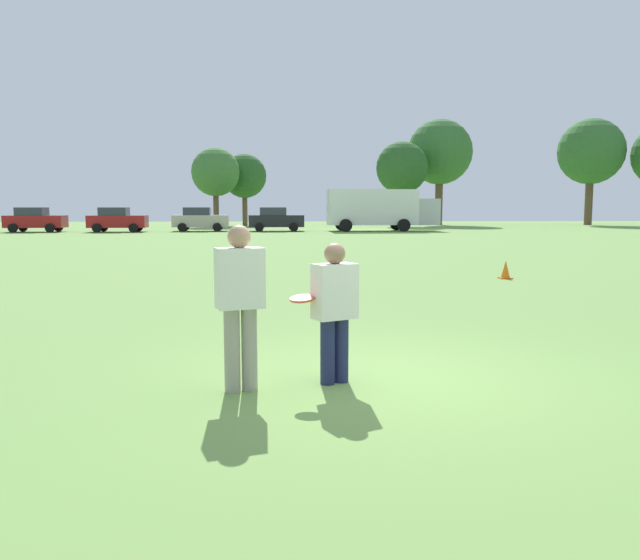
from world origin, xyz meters
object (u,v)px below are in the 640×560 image
Objects in this scene: parked_car_center at (117,220)px; box_truck at (380,208)px; player_defender at (335,306)px; parked_car_mid_right at (200,219)px; traffic_cone at (506,270)px; frisbee at (302,299)px; parked_car_near_right at (276,219)px; player_thrower at (240,298)px; parked_car_mid_left at (35,220)px.

box_truck reaches higher than parked_car_center.
parked_car_mid_right reaches higher than player_defender.
frisbee is at bearing -120.15° from traffic_cone.
frisbee is 0.06× the size of parked_car_mid_right.
parked_car_near_right reaches higher than player_defender.
frisbee is (0.65, 0.19, -0.04)m from player_thrower.
player_thrower is 0.41× the size of parked_car_mid_right.
box_truck reaches higher than frisbee.
player_defender is (1.00, 0.24, -0.12)m from player_thrower.
player_defender is 0.18× the size of box_truck.
parked_car_mid_left is 1.00× the size of parked_car_center.
frisbee is at bearing 16.22° from player_thrower.
parked_car_center is at bearing 119.88° from traffic_cone.
traffic_cone is 0.11× the size of parked_car_near_right.
parked_car_near_right is (-6.50, 32.63, 0.69)m from traffic_cone.
frisbee is at bearing -81.29° from parked_car_mid_right.
parked_car_mid_left reaches higher than frisbee.
parked_car_near_right is (11.76, 0.86, 0.00)m from parked_car_center.
player_thrower is at bearing -122.39° from traffic_cone.
frisbee is (-0.35, -0.06, 0.09)m from player_defender.
player_defender is 0.36× the size of parked_car_center.
frisbee is 45.83m from parked_car_mid_left.
parked_car_center reaches higher than frisbee.
player_defender is 43.31m from parked_car_mid_right.
frisbee is at bearing -99.77° from box_truck.
box_truck is at bearing 80.23° from frisbee.
parked_car_center is at bearing -175.81° from parked_car_near_right.
player_thrower reaches higher than traffic_cone.
player_thrower is at bearing -166.29° from player_defender.
parked_car_mid_left is 25.90m from box_truck.
box_truck is at bearing 80.68° from player_defender.
frisbee is 0.06× the size of parked_car_center.
parked_car_center is (-11.88, 41.83, -0.06)m from player_thrower.
box_truck is (13.85, -0.43, 0.83)m from parked_car_mid_right.
parked_car_mid_left and parked_car_mid_right have the same top height.
parked_car_mid_right is at bearing 4.39° from parked_car_mid_left.
frisbee is 0.03× the size of box_truck.
player_defender is at bearing -72.79° from parked_car_center.
parked_car_mid_right is at bearing 176.94° from parked_car_near_right.
parked_car_center is at bearing -177.87° from box_truck.
parked_car_near_right reaches higher than frisbee.
player_defender is 42.90m from box_truck.
parked_car_center is 0.50× the size of box_truck.
player_defender is at bearing 8.95° from frisbee.
player_thrower is 3.62× the size of traffic_cone.
parked_car_mid_left is at bearing -178.91° from box_truck.
player_defender is 3.20× the size of traffic_cone.
player_thrower is 0.41× the size of parked_car_center.
parked_car_center is at bearing -2.32° from parked_car_mid_left.
box_truck reaches higher than parked_car_near_right.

